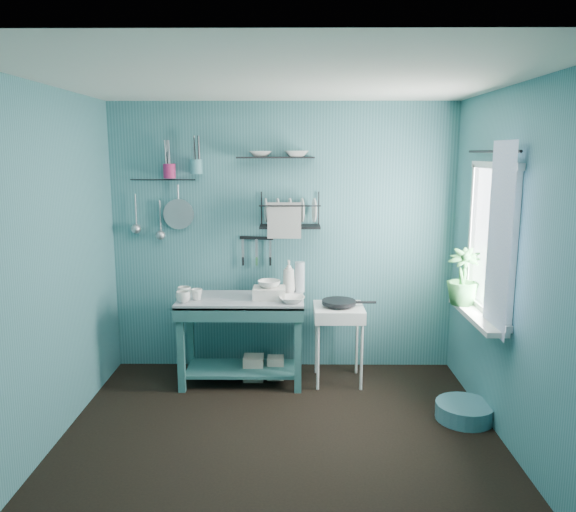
{
  "coord_description": "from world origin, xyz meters",
  "views": [
    {
      "loc": [
        0.09,
        -3.71,
        2.04
      ],
      "look_at": [
        0.05,
        0.85,
        1.2
      ],
      "focal_mm": 35.0,
      "sensor_mm": 36.0,
      "label": 1
    }
  ],
  "objects_px": {
    "mug_mid": "(197,294)",
    "mug_right": "(184,292)",
    "colander": "(179,214)",
    "wash_tub": "(269,293)",
    "utensil_cup_teal": "(196,167)",
    "floor_basin": "(464,411)",
    "potted_plant": "(463,277)",
    "hotplate_stand": "(338,344)",
    "dish_rack": "(290,210)",
    "work_counter": "(242,340)",
    "soap_bottle": "(289,276)",
    "frying_pan": "(339,302)",
    "storage_tin_small": "(276,368)",
    "storage_tin_large": "(254,368)",
    "utensil_cup_magenta": "(169,171)",
    "water_bottle": "(300,277)",
    "mug_left": "(183,297)"
  },
  "relations": [
    {
      "from": "frying_pan",
      "to": "storage_tin_small",
      "type": "relative_size",
      "value": 1.5
    },
    {
      "from": "wash_tub",
      "to": "storage_tin_small",
      "type": "bearing_deg",
      "value": 63.43
    },
    {
      "from": "dish_rack",
      "to": "storage_tin_large",
      "type": "bearing_deg",
      "value": -146.41
    },
    {
      "from": "hotplate_stand",
      "to": "floor_basin",
      "type": "height_order",
      "value": "hotplate_stand"
    },
    {
      "from": "mug_right",
      "to": "soap_bottle",
      "type": "relative_size",
      "value": 0.41
    },
    {
      "from": "soap_bottle",
      "to": "mug_right",
      "type": "bearing_deg",
      "value": -167.74
    },
    {
      "from": "soap_bottle",
      "to": "potted_plant",
      "type": "xyz_separation_m",
      "value": [
        1.41,
        -0.57,
        0.13
      ]
    },
    {
      "from": "frying_pan",
      "to": "floor_basin",
      "type": "bearing_deg",
      "value": -38.49
    },
    {
      "from": "utensil_cup_teal",
      "to": "floor_basin",
      "type": "bearing_deg",
      "value": -25.56
    },
    {
      "from": "dish_rack",
      "to": "floor_basin",
      "type": "relative_size",
      "value": 1.24
    },
    {
      "from": "potted_plant",
      "to": "utensil_cup_teal",
      "type": "bearing_deg",
      "value": 162.42
    },
    {
      "from": "water_bottle",
      "to": "storage_tin_small",
      "type": "xyz_separation_m",
      "value": [
        -0.22,
        -0.14,
        -0.82
      ]
    },
    {
      "from": "water_bottle",
      "to": "potted_plant",
      "type": "bearing_deg",
      "value": -24.46
    },
    {
      "from": "soap_bottle",
      "to": "frying_pan",
      "type": "bearing_deg",
      "value": -22.38
    },
    {
      "from": "work_counter",
      "to": "colander",
      "type": "relative_size",
      "value": 3.94
    },
    {
      "from": "wash_tub",
      "to": "floor_basin",
      "type": "distance_m",
      "value": 1.86
    },
    {
      "from": "wash_tub",
      "to": "floor_basin",
      "type": "xyz_separation_m",
      "value": [
        1.54,
        -0.7,
        -0.77
      ]
    },
    {
      "from": "floor_basin",
      "to": "utensil_cup_teal",
      "type": "bearing_deg",
      "value": 154.44
    },
    {
      "from": "colander",
      "to": "storage_tin_small",
      "type": "relative_size",
      "value": 1.4
    },
    {
      "from": "mug_left",
      "to": "colander",
      "type": "xyz_separation_m",
      "value": [
        -0.12,
        0.53,
        0.65
      ]
    },
    {
      "from": "mug_mid",
      "to": "storage_tin_large",
      "type": "relative_size",
      "value": 0.45
    },
    {
      "from": "mug_left",
      "to": "dish_rack",
      "type": "bearing_deg",
      "value": 26.16
    },
    {
      "from": "work_counter",
      "to": "hotplate_stand",
      "type": "distance_m",
      "value": 0.87
    },
    {
      "from": "wash_tub",
      "to": "dish_rack",
      "type": "height_order",
      "value": "dish_rack"
    },
    {
      "from": "hotplate_stand",
      "to": "dish_rack",
      "type": "relative_size",
      "value": 1.27
    },
    {
      "from": "mug_mid",
      "to": "soap_bottle",
      "type": "relative_size",
      "value": 0.33
    },
    {
      "from": "mug_right",
      "to": "soap_bottle",
      "type": "xyz_separation_m",
      "value": [
        0.92,
        0.2,
        0.1
      ]
    },
    {
      "from": "mug_right",
      "to": "utensil_cup_magenta",
      "type": "bearing_deg",
      "value": 116.01
    },
    {
      "from": "wash_tub",
      "to": "storage_tin_small",
      "type": "height_order",
      "value": "wash_tub"
    },
    {
      "from": "hotplate_stand",
      "to": "colander",
      "type": "distance_m",
      "value": 1.88
    },
    {
      "from": "mug_mid",
      "to": "potted_plant",
      "type": "relative_size",
      "value": 0.22
    },
    {
      "from": "mug_mid",
      "to": "work_counter",
      "type": "bearing_deg",
      "value": 8.97
    },
    {
      "from": "storage_tin_large",
      "to": "storage_tin_small",
      "type": "relative_size",
      "value": 1.1
    },
    {
      "from": "mug_right",
      "to": "frying_pan",
      "type": "bearing_deg",
      "value": 0.71
    },
    {
      "from": "mug_mid",
      "to": "utensil_cup_magenta",
      "type": "height_order",
      "value": "utensil_cup_magenta"
    },
    {
      "from": "water_bottle",
      "to": "utensil_cup_magenta",
      "type": "bearing_deg",
      "value": 174.36
    },
    {
      "from": "mug_right",
      "to": "wash_tub",
      "type": "bearing_deg",
      "value": -1.53
    },
    {
      "from": "work_counter",
      "to": "hotplate_stand",
      "type": "xyz_separation_m",
      "value": [
        0.86,
        0.02,
        -0.04
      ]
    },
    {
      "from": "work_counter",
      "to": "soap_bottle",
      "type": "relative_size",
      "value": 3.69
    },
    {
      "from": "utensil_cup_teal",
      "to": "storage_tin_small",
      "type": "distance_m",
      "value": 1.97
    },
    {
      "from": "dish_rack",
      "to": "utensil_cup_teal",
      "type": "relative_size",
      "value": 4.23
    },
    {
      "from": "potted_plant",
      "to": "storage_tin_small",
      "type": "height_order",
      "value": "potted_plant"
    },
    {
      "from": "water_bottle",
      "to": "mug_left",
      "type": "bearing_deg",
      "value": -159.19
    },
    {
      "from": "frying_pan",
      "to": "utensil_cup_magenta",
      "type": "relative_size",
      "value": 2.31
    },
    {
      "from": "hotplate_stand",
      "to": "dish_rack",
      "type": "height_order",
      "value": "dish_rack"
    },
    {
      "from": "mug_mid",
      "to": "mug_left",
      "type": "bearing_deg",
      "value": -135.0
    },
    {
      "from": "mug_mid",
      "to": "mug_right",
      "type": "height_order",
      "value": "mug_right"
    },
    {
      "from": "colander",
      "to": "wash_tub",
      "type": "bearing_deg",
      "value": -24.46
    },
    {
      "from": "water_bottle",
      "to": "dish_rack",
      "type": "xyz_separation_m",
      "value": [
        -0.09,
        0.07,
        0.61
      ]
    },
    {
      "from": "dish_rack",
      "to": "mug_right",
      "type": "bearing_deg",
      "value": -164.95
    }
  ]
}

